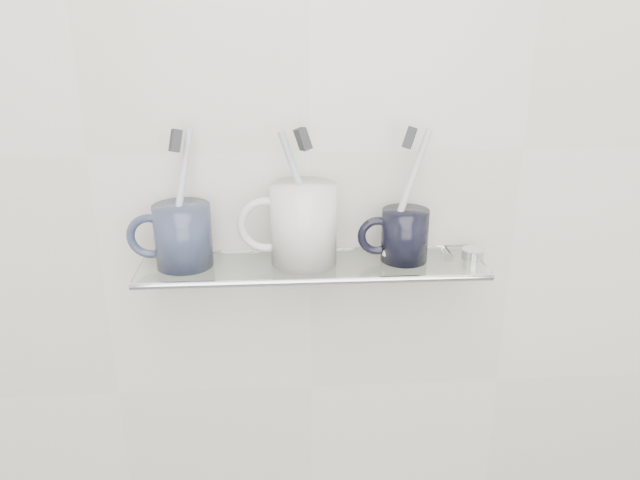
{
  "coord_description": "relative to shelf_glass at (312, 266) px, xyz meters",
  "views": [
    {
      "loc": [
        -0.04,
        0.2,
        1.45
      ],
      "look_at": [
        0.01,
        1.04,
        1.14
      ],
      "focal_mm": 35.0,
      "sensor_mm": 36.0,
      "label": 1
    }
  ],
  "objects": [
    {
      "name": "chrome_cap",
      "position": [
        0.24,
        0.0,
        0.01
      ],
      "size": [
        0.03,
        0.03,
        0.01
      ],
      "primitive_type": "cylinder",
      "color": "silver",
      "rests_on": "shelf_glass"
    },
    {
      "name": "shelf_glass",
      "position": [
        0.0,
        0.0,
        0.0
      ],
      "size": [
        0.5,
        0.12,
        0.01
      ],
      "primitive_type": "cube",
      "color": "silver",
      "rests_on": "wall_back"
    },
    {
      "name": "bristles_right",
      "position": [
        0.13,
        0.0,
        0.19
      ],
      "size": [
        0.03,
        0.03,
        0.04
      ],
      "primitive_type": "cube",
      "rotation": [
        -0.22,
        0.27,
        -0.33
      ],
      "color": "#2C2C30",
      "rests_on": "toothbrush_right"
    },
    {
      "name": "bracket_left",
      "position": [
        -0.21,
        0.05,
        -0.01
      ],
      "size": [
        0.02,
        0.03,
        0.02
      ],
      "primitive_type": "cylinder",
      "rotation": [
        1.57,
        0.0,
        0.0
      ],
      "color": "silver",
      "rests_on": "wall_back"
    },
    {
      "name": "mug_right",
      "position": [
        0.13,
        0.0,
        0.04
      ],
      "size": [
        0.08,
        0.08,
        0.08
      ],
      "primitive_type": "cylinder",
      "rotation": [
        0.0,
        0.0,
        0.24
      ],
      "color": "black",
      "rests_on": "shelf_glass"
    },
    {
      "name": "bristles_center",
      "position": [
        -0.01,
        0.0,
        0.19
      ],
      "size": [
        0.03,
        0.03,
        0.04
      ],
      "primitive_type": "cube",
      "rotation": [
        -0.16,
        -0.28,
        0.38
      ],
      "color": "#2C2C30",
      "rests_on": "toothbrush_center"
    },
    {
      "name": "mug_left_handle",
      "position": [
        -0.23,
        0.0,
        0.05
      ],
      "size": [
        0.07,
        0.01,
        0.07
      ],
      "primitive_type": "torus",
      "rotation": [
        1.57,
        0.0,
        0.0
      ],
      "color": "#202841",
      "rests_on": "mug_left"
    },
    {
      "name": "mug_center_handle",
      "position": [
        -0.07,
        0.0,
        0.06
      ],
      "size": [
        0.08,
        0.01,
        0.08
      ],
      "primitive_type": "torus",
      "rotation": [
        1.57,
        0.0,
        0.0
      ],
      "color": "silver",
      "rests_on": "mug_center"
    },
    {
      "name": "mug_left",
      "position": [
        -0.18,
        0.0,
        0.05
      ],
      "size": [
        0.09,
        0.09,
        0.09
      ],
      "primitive_type": "cylinder",
      "rotation": [
        0.0,
        0.0,
        0.05
      ],
      "color": "#202841",
      "rests_on": "shelf_glass"
    },
    {
      "name": "mug_right_handle",
      "position": [
        0.09,
        0.0,
        0.04
      ],
      "size": [
        0.06,
        0.01,
        0.06
      ],
      "primitive_type": "torus",
      "rotation": [
        1.57,
        0.0,
        0.0
      ],
      "color": "black",
      "rests_on": "mug_right"
    },
    {
      "name": "toothbrush_right",
      "position": [
        0.13,
        0.0,
        0.1
      ],
      "size": [
        0.07,
        0.04,
        0.18
      ],
      "primitive_type": "cylinder",
      "rotation": [
        -0.22,
        0.27,
        -0.33
      ],
      "color": "beige",
      "rests_on": "mug_right"
    },
    {
      "name": "bristles_left",
      "position": [
        -0.18,
        0.0,
        0.19
      ],
      "size": [
        0.02,
        0.03,
        0.04
      ],
      "primitive_type": "cube",
      "rotation": [
        -0.2,
        0.25,
        0.3
      ],
      "color": "#2C2C30",
      "rests_on": "toothbrush_left"
    },
    {
      "name": "mug_center",
      "position": [
        -0.01,
        0.0,
        0.06
      ],
      "size": [
        0.12,
        0.12,
        0.12
      ],
      "primitive_type": "cylinder",
      "rotation": [
        0.0,
        0.0,
        -0.41
      ],
      "color": "silver",
      "rests_on": "shelf_glass"
    },
    {
      "name": "shelf_rail",
      "position": [
        0.0,
        -0.06,
        0.0
      ],
      "size": [
        0.5,
        0.01,
        0.01
      ],
      "primitive_type": "cylinder",
      "rotation": [
        0.0,
        1.57,
        0.0
      ],
      "color": "silver",
      "rests_on": "shelf_glass"
    },
    {
      "name": "bracket_right",
      "position": [
        0.21,
        0.05,
        -0.01
      ],
      "size": [
        0.02,
        0.03,
        0.02
      ],
      "primitive_type": "cylinder",
      "rotation": [
        1.57,
        0.0,
        0.0
      ],
      "color": "silver",
      "rests_on": "wall_back"
    },
    {
      "name": "wall_back",
      "position": [
        0.0,
        0.06,
        0.15
      ],
      "size": [
        2.5,
        0.0,
        2.5
      ],
      "primitive_type": "plane",
      "rotation": [
        1.57,
        0.0,
        0.0
      ],
      "color": "silver",
      "rests_on": "ground"
    },
    {
      "name": "toothbrush_left",
      "position": [
        -0.18,
        0.0,
        0.1
      ],
      "size": [
        0.04,
        0.06,
        0.18
      ],
      "primitive_type": "cylinder",
      "rotation": [
        -0.2,
        0.25,
        0.3
      ],
      "color": "silver",
      "rests_on": "mug_left"
    },
    {
      "name": "toothbrush_center",
      "position": [
        -0.01,
        0.0,
        0.1
      ],
      "size": [
        0.07,
        0.02,
        0.18
      ],
      "primitive_type": "cylinder",
      "rotation": [
        -0.16,
        -0.28,
        0.38
      ],
      "color": "#8EA6AC",
      "rests_on": "mug_center"
    }
  ]
}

